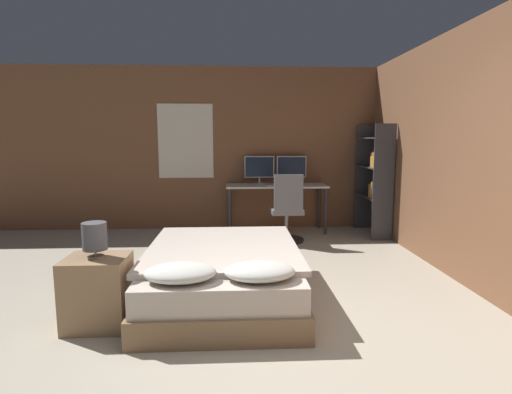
{
  "coord_description": "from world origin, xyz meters",
  "views": [
    {
      "loc": [
        -0.3,
        -2.55,
        1.51
      ],
      "look_at": [
        -0.02,
        2.7,
        0.75
      ],
      "focal_mm": 28.0,
      "sensor_mm": 36.0,
      "label": 1
    }
  ],
  "objects_px": {
    "monitor_left": "(259,168)",
    "bookshelf": "(376,175)",
    "bedside_lamp": "(95,237)",
    "office_chair": "(287,215)",
    "desk": "(276,191)",
    "keyboard": "(278,186)",
    "monitor_right": "(292,168)",
    "computer_mouse": "(294,185)",
    "bed": "(223,273)",
    "nightstand": "(98,292)"
  },
  "relations": [
    {
      "from": "desk",
      "to": "bookshelf",
      "type": "xyz_separation_m",
      "value": [
        1.52,
        -0.33,
        0.27
      ]
    },
    {
      "from": "nightstand",
      "to": "office_chair",
      "type": "xyz_separation_m",
      "value": [
        1.88,
        2.58,
        0.13
      ]
    },
    {
      "from": "monitor_left",
      "to": "monitor_right",
      "type": "xyz_separation_m",
      "value": [
        0.54,
        0.0,
        0.0
      ]
    },
    {
      "from": "desk",
      "to": "monitor_right",
      "type": "bearing_deg",
      "value": 34.41
    },
    {
      "from": "bed",
      "to": "monitor_right",
      "type": "height_order",
      "value": "monitor_right"
    },
    {
      "from": "monitor_left",
      "to": "office_chair",
      "type": "bearing_deg",
      "value": -68.04
    },
    {
      "from": "bedside_lamp",
      "to": "monitor_right",
      "type": "xyz_separation_m",
      "value": [
        2.06,
        3.46,
        0.29
      ]
    },
    {
      "from": "nightstand",
      "to": "bed",
      "type": "bearing_deg",
      "value": 26.74
    },
    {
      "from": "desk",
      "to": "bed",
      "type": "bearing_deg",
      "value": -105.97
    },
    {
      "from": "monitor_left",
      "to": "bookshelf",
      "type": "bearing_deg",
      "value": -15.99
    },
    {
      "from": "bedside_lamp",
      "to": "bookshelf",
      "type": "height_order",
      "value": "bookshelf"
    },
    {
      "from": "bed",
      "to": "bookshelf",
      "type": "xyz_separation_m",
      "value": [
        2.31,
        2.44,
        0.7
      ]
    },
    {
      "from": "computer_mouse",
      "to": "office_chair",
      "type": "bearing_deg",
      "value": -108.86
    },
    {
      "from": "monitor_right",
      "to": "keyboard",
      "type": "distance_m",
      "value": 0.52
    },
    {
      "from": "monitor_left",
      "to": "bookshelf",
      "type": "height_order",
      "value": "bookshelf"
    },
    {
      "from": "bedside_lamp",
      "to": "desk",
      "type": "xyz_separation_m",
      "value": [
        1.79,
        3.28,
        -0.06
      ]
    },
    {
      "from": "monitor_right",
      "to": "office_chair",
      "type": "distance_m",
      "value": 1.09
    },
    {
      "from": "computer_mouse",
      "to": "monitor_right",
      "type": "bearing_deg",
      "value": 88.74
    },
    {
      "from": "bed",
      "to": "keyboard",
      "type": "relative_size",
      "value": 5.69
    },
    {
      "from": "desk",
      "to": "monitor_right",
      "type": "relative_size",
      "value": 3.3
    },
    {
      "from": "office_chair",
      "to": "bookshelf",
      "type": "height_order",
      "value": "bookshelf"
    },
    {
      "from": "bedside_lamp",
      "to": "keyboard",
      "type": "xyz_separation_m",
      "value": [
        1.79,
        3.09,
        0.04
      ]
    },
    {
      "from": "desk",
      "to": "office_chair",
      "type": "bearing_deg",
      "value": -82.99
    },
    {
      "from": "bookshelf",
      "to": "desk",
      "type": "bearing_deg",
      "value": 167.81
    },
    {
      "from": "bedside_lamp",
      "to": "office_chair",
      "type": "height_order",
      "value": "office_chair"
    },
    {
      "from": "monitor_left",
      "to": "computer_mouse",
      "type": "relative_size",
      "value": 7.05
    },
    {
      "from": "desk",
      "to": "keyboard",
      "type": "distance_m",
      "value": 0.21
    },
    {
      "from": "nightstand",
      "to": "monitor_right",
      "type": "height_order",
      "value": "monitor_right"
    },
    {
      "from": "bed",
      "to": "monitor_left",
      "type": "xyz_separation_m",
      "value": [
        0.52,
        2.96,
        0.79
      ]
    },
    {
      "from": "bedside_lamp",
      "to": "monitor_left",
      "type": "height_order",
      "value": "monitor_left"
    },
    {
      "from": "office_chair",
      "to": "bed",
      "type": "bearing_deg",
      "value": -112.94
    },
    {
      "from": "monitor_left",
      "to": "desk",
      "type": "bearing_deg",
      "value": -34.41
    },
    {
      "from": "desk",
      "to": "office_chair",
      "type": "xyz_separation_m",
      "value": [
        0.09,
        -0.7,
        -0.27
      ]
    },
    {
      "from": "monitor_right",
      "to": "keyboard",
      "type": "bearing_deg",
      "value": -126.38
    },
    {
      "from": "nightstand",
      "to": "monitor_right",
      "type": "distance_m",
      "value": 4.1
    },
    {
      "from": "bedside_lamp",
      "to": "bookshelf",
      "type": "distance_m",
      "value": 4.44
    },
    {
      "from": "bed",
      "to": "bookshelf",
      "type": "relative_size",
      "value": 1.12
    },
    {
      "from": "monitor_left",
      "to": "monitor_right",
      "type": "relative_size",
      "value": 1.0
    },
    {
      "from": "monitor_right",
      "to": "office_chair",
      "type": "height_order",
      "value": "monitor_right"
    },
    {
      "from": "keyboard",
      "to": "bookshelf",
      "type": "relative_size",
      "value": 0.2
    },
    {
      "from": "desk",
      "to": "office_chair",
      "type": "distance_m",
      "value": 0.75
    },
    {
      "from": "bookshelf",
      "to": "office_chair",
      "type": "bearing_deg",
      "value": -165.64
    },
    {
      "from": "office_chair",
      "to": "bedside_lamp",
      "type": "bearing_deg",
      "value": -126.05
    },
    {
      "from": "nightstand",
      "to": "monitor_right",
      "type": "xyz_separation_m",
      "value": [
        2.06,
        3.46,
        0.75
      ]
    },
    {
      "from": "bedside_lamp",
      "to": "nightstand",
      "type": "bearing_deg",
      "value": 0.0
    },
    {
      "from": "office_chair",
      "to": "bookshelf",
      "type": "relative_size",
      "value": 0.58
    },
    {
      "from": "bedside_lamp",
      "to": "computer_mouse",
      "type": "distance_m",
      "value": 3.71
    },
    {
      "from": "bedside_lamp",
      "to": "office_chair",
      "type": "distance_m",
      "value": 3.21
    },
    {
      "from": "monitor_left",
      "to": "keyboard",
      "type": "height_order",
      "value": "monitor_left"
    },
    {
      "from": "desk",
      "to": "office_chair",
      "type": "relative_size",
      "value": 1.6
    }
  ]
}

